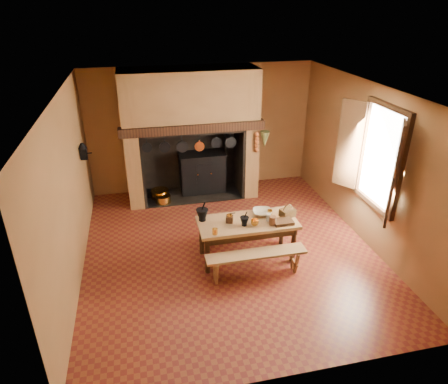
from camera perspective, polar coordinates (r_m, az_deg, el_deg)
name	(u,v)px	position (r m, az deg, el deg)	size (l,w,h in m)	color
floor	(229,249)	(7.22, 0.72, -8.13)	(5.50, 5.50, 0.00)	brown
ceiling	(230,91)	(6.10, 0.86, 14.16)	(5.50, 5.50, 0.00)	silver
back_wall	(201,129)	(9.07, -3.25, 8.98)	(5.00, 0.02, 2.80)	olive
wall_left	(69,192)	(6.49, -21.25, -0.03)	(0.02, 5.50, 2.80)	olive
wall_right	(367,165)	(7.48, 19.81, 3.64)	(0.02, 5.50, 2.80)	olive
wall_front	(290,283)	(4.28, 9.46, -12.74)	(5.00, 0.02, 2.80)	olive
chimney_breast	(190,117)	(8.49, -4.85, 10.64)	(2.95, 0.96, 2.80)	olive
iron_range	(203,172)	(9.10, -3.05, 2.90)	(1.12, 0.55, 1.60)	black
hearth_pans	(160,196)	(8.96, -9.11, -0.54)	(0.51, 0.62, 0.20)	gold
hanging_pans	(193,145)	(8.15, -4.50, 6.65)	(1.92, 0.29, 0.27)	black
onion_string	(256,142)	(8.42, 4.64, 7.08)	(0.12, 0.10, 0.46)	#AC471F
herb_bunch	(265,140)	(8.46, 5.83, 7.47)	(0.20, 0.20, 0.35)	brown
window	(375,158)	(6.98, 20.77, 4.59)	(0.39, 1.75, 1.76)	white
wall_coffee_mill	(83,150)	(7.85, -19.50, 5.66)	(0.23, 0.16, 0.31)	black
work_table	(247,227)	(6.70, 3.33, -5.02)	(1.65, 0.73, 0.71)	#AF8550
bench_front	(256,259)	(6.41, 4.60, -9.50)	(1.61, 0.28, 0.45)	#AF8550
bench_back	(239,227)	(7.31, 2.13, -4.99)	(1.37, 0.24, 0.39)	#AF8550
mortar_large	(202,214)	(6.62, -3.13, -3.19)	(0.20, 0.20, 0.35)	black
mortar_small	(244,221)	(6.49, 2.93, -4.13)	(0.15, 0.15, 0.25)	black
coffee_grinder	(230,218)	(6.58, 0.81, -3.80)	(0.17, 0.14, 0.18)	#372211
brass_mug_a	(215,231)	(6.27, -1.30, -5.65)	(0.09, 0.09, 0.10)	gold
brass_mug_b	(270,212)	(6.84, 6.56, -2.92)	(0.09, 0.09, 0.10)	gold
mixing_bowl	(262,212)	(6.85, 5.47, -2.91)	(0.32, 0.32, 0.08)	beige
stoneware_crock	(273,220)	(6.56, 6.95, -4.06)	(0.12, 0.12, 0.15)	brown
glass_jar	(269,217)	(6.65, 6.38, -3.61)	(0.08, 0.08, 0.13)	beige
wicker_basket	(287,212)	(6.83, 9.06, -2.88)	(0.28, 0.24, 0.23)	#432A14
wooden_tray	(283,222)	(6.64, 8.44, -4.23)	(0.32, 0.23, 0.05)	#372211
brass_cup	(255,222)	(6.52, 4.41, -4.36)	(0.13, 0.13, 0.10)	gold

